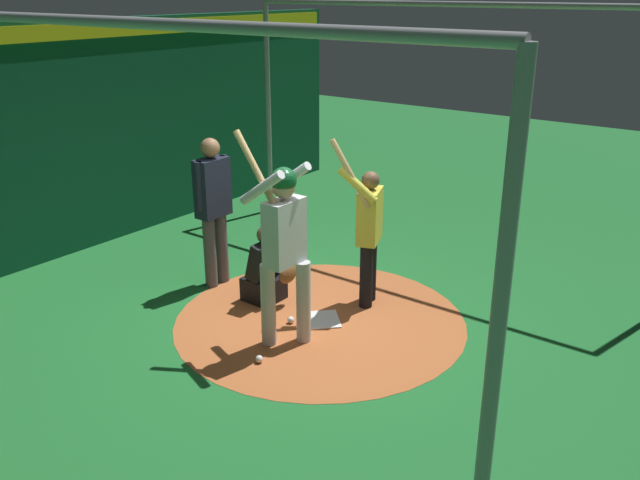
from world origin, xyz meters
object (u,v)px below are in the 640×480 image
object	(u,v)px
batter	(284,239)
baseball_2	(259,359)
home_plate	(320,320)
baseball_1	(366,290)
umpire	(213,204)
visitor	(368,229)
baseball_0	(291,320)
catcher	(267,272)

from	to	relation	value
batter	baseball_2	world-z (taller)	batter
home_plate	baseball_2	size ratio (longest dim) A/B	5.68
home_plate	baseball_1	distance (m)	0.90
umpire	visitor	xyz separation A→B (m)	(1.78, 0.64, -0.12)
baseball_0	catcher	bearing A→B (deg)	154.01
catcher	baseball_1	size ratio (longest dim) A/B	12.58
catcher	baseball_0	bearing A→B (deg)	-25.99
baseball_1	home_plate	bearing A→B (deg)	-91.09
baseball_2	visitor	bearing A→B (deg)	86.64
visitor	baseball_2	distance (m)	1.96
baseball_0	baseball_2	distance (m)	0.87
umpire	baseball_2	distance (m)	2.24
visitor	batter	bearing A→B (deg)	-118.40
catcher	umpire	size ratio (longest dim) A/B	0.51
home_plate	umpire	xyz separation A→B (m)	(-1.62, 0.04, 1.02)
home_plate	baseball_0	world-z (taller)	baseball_0
baseball_2	home_plate	bearing A→B (deg)	93.27
umpire	baseball_1	world-z (taller)	umpire
visitor	catcher	bearing A→B (deg)	-167.68
baseball_2	umpire	bearing A→B (deg)	146.59
baseball_0	baseball_2	bearing A→B (deg)	-71.41
home_plate	visitor	xyz separation A→B (m)	(0.16, 0.68, 0.90)
home_plate	baseball_0	xyz separation A→B (m)	(-0.22, -0.24, 0.03)
catcher	baseball_1	bearing A→B (deg)	46.10
umpire	baseball_1	bearing A→B (deg)	27.84
batter	visitor	bearing A→B (deg)	82.61
batter	baseball_2	xyz separation A→B (m)	(0.06, -0.48, -1.10)
catcher	baseball_1	distance (m)	1.23
home_plate	baseball_1	bearing A→B (deg)	88.91
home_plate	batter	distance (m)	1.28
catcher	baseball_2	distance (m)	1.45
catcher	baseball_1	world-z (taller)	catcher
visitor	baseball_1	distance (m)	0.91
home_plate	batter	bearing A→B (deg)	-90.14
batter	catcher	bearing A→B (deg)	141.73
home_plate	batter	world-z (taller)	batter
home_plate	baseball_2	bearing A→B (deg)	-86.73
batter	baseball_1	world-z (taller)	batter
baseball_2	batter	bearing A→B (deg)	97.46
batter	baseball_2	size ratio (longest dim) A/B	29.55
batter	catcher	size ratio (longest dim) A/B	2.35
batter	umpire	world-z (taller)	batter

